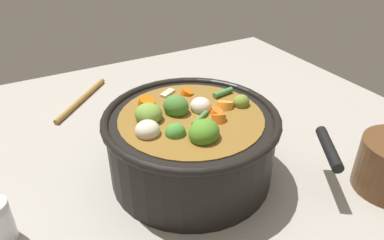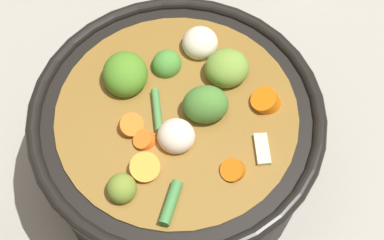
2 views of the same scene
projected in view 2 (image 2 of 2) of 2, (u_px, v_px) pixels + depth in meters
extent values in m
plane|color=#9E998E|center=(179.00, 165.00, 0.64)|extent=(1.10, 1.10, 0.00)
cylinder|color=black|center=(178.00, 142.00, 0.59)|extent=(0.27, 0.27, 0.11)
torus|color=black|center=(177.00, 115.00, 0.54)|extent=(0.29, 0.29, 0.01)
cylinder|color=olive|center=(178.00, 140.00, 0.59)|extent=(0.23, 0.23, 0.11)
ellipsoid|color=#4F8A25|center=(125.00, 74.00, 0.55)|extent=(0.06, 0.06, 0.04)
ellipsoid|color=#498D35|center=(167.00, 64.00, 0.57)|extent=(0.03, 0.03, 0.03)
ellipsoid|color=#487F31|center=(206.00, 105.00, 0.54)|extent=(0.05, 0.06, 0.04)
ellipsoid|color=olive|center=(121.00, 189.00, 0.50)|extent=(0.04, 0.04, 0.03)
ellipsoid|color=olive|center=(227.00, 68.00, 0.56)|extent=(0.06, 0.06, 0.03)
cylinder|color=orange|center=(131.00, 126.00, 0.53)|extent=(0.03, 0.03, 0.02)
cylinder|color=orange|center=(266.00, 102.00, 0.55)|extent=(0.04, 0.04, 0.02)
cylinder|color=orange|center=(148.00, 169.00, 0.51)|extent=(0.04, 0.04, 0.02)
cylinder|color=orange|center=(145.00, 140.00, 0.53)|extent=(0.03, 0.03, 0.02)
cylinder|color=orange|center=(233.00, 170.00, 0.51)|extent=(0.03, 0.03, 0.02)
ellipsoid|color=beige|center=(176.00, 136.00, 0.52)|extent=(0.04, 0.04, 0.03)
ellipsoid|color=beige|center=(200.00, 43.00, 0.58)|extent=(0.05, 0.05, 0.03)
cylinder|color=#498544|center=(157.00, 110.00, 0.54)|extent=(0.04, 0.03, 0.01)
cylinder|color=#418341|center=(171.00, 203.00, 0.49)|extent=(0.04, 0.02, 0.01)
cube|color=beige|center=(263.00, 147.00, 0.52)|extent=(0.03, 0.03, 0.01)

